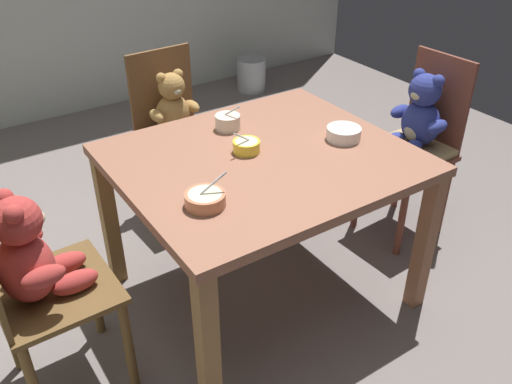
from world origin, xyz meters
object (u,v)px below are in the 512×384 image
teddy_chair_near_right (417,130)px  teddy_chair_far_center (175,119)px  porridge_bowl_yellow_center (246,146)px  dining_table (263,175)px  metal_pail (251,75)px  teddy_chair_near_left (33,269)px  porridge_bowl_white_near_right (344,133)px  porridge_bowl_terracotta_near_left (205,199)px  porridge_bowl_cream_far_center (228,122)px

teddy_chair_near_right → teddy_chair_far_center: (-0.91, 0.85, -0.03)m
teddy_chair_near_right → porridge_bowl_yellow_center: 0.99m
dining_table → metal_pail: (1.35, 2.15, -0.49)m
teddy_chair_near_left → porridge_bowl_white_near_right: size_ratio=5.89×
porridge_bowl_terracotta_near_left → porridge_bowl_yellow_center: (0.33, 0.26, -0.00)m
porridge_bowl_yellow_center → porridge_bowl_white_near_right: porridge_bowl_yellow_center is taller
teddy_chair_far_center → porridge_bowl_white_near_right: bearing=17.5°
teddy_chair_near_left → metal_pail: 3.18m
teddy_chair_near_right → porridge_bowl_cream_far_center: size_ratio=7.84×
dining_table → porridge_bowl_white_near_right: (0.37, -0.07, 0.12)m
dining_table → teddy_chair_near_right: teddy_chair_near_right is taller
dining_table → porridge_bowl_yellow_center: 0.14m
dining_table → teddy_chair_near_left: (-0.94, -0.01, -0.06)m
teddy_chair_near_left → porridge_bowl_cream_far_center: size_ratio=7.20×
teddy_chair_near_left → porridge_bowl_cream_far_center: teddy_chair_near_left is taller
porridge_bowl_yellow_center → porridge_bowl_cream_far_center: porridge_bowl_cream_far_center is taller
porridge_bowl_white_near_right → porridge_bowl_yellow_center: bearing=162.0°
teddy_chair_near_left → metal_pail: size_ratio=3.13×
teddy_chair_near_left → teddy_chair_near_right: bearing=-0.8°
teddy_chair_far_center → porridge_bowl_terracotta_near_left: size_ratio=5.83×
teddy_chair_near_right → teddy_chair_far_center: size_ratio=1.05×
dining_table → porridge_bowl_yellow_center: bearing=121.0°
teddy_chair_far_center → porridge_bowl_yellow_center: teddy_chair_far_center is taller
teddy_chair_far_center → metal_pail: size_ratio=3.25×
porridge_bowl_terracotta_near_left → metal_pail: 2.97m
teddy_chair_near_right → metal_pail: size_ratio=3.41×
teddy_chair_near_left → porridge_bowl_terracotta_near_left: (0.57, -0.18, 0.17)m
teddy_chair_far_center → porridge_bowl_terracotta_near_left: 1.14m
teddy_chair_near_right → porridge_bowl_terracotta_near_left: teddy_chair_near_right is taller
porridge_bowl_cream_far_center → teddy_chair_near_left: bearing=-162.4°
porridge_bowl_cream_far_center → porridge_bowl_white_near_right: bearing=-45.2°
teddy_chair_near_right → porridge_bowl_yellow_center: size_ratio=7.82×
porridge_bowl_yellow_center → metal_pail: size_ratio=0.44×
teddy_chair_far_center → teddy_chair_near_right: bearing=44.0°
porridge_bowl_white_near_right → teddy_chair_far_center: bearing=110.5°
dining_table → teddy_chair_near_right: (0.93, 0.01, -0.05)m
metal_pail → porridge_bowl_yellow_center: bearing=-123.6°
teddy_chair_far_center → porridge_bowl_cream_far_center: size_ratio=7.46×
dining_table → teddy_chair_near_left: size_ratio=1.34×
dining_table → porridge_bowl_white_near_right: 0.39m
porridge_bowl_white_near_right → porridge_bowl_cream_far_center: bearing=134.8°
teddy_chair_near_left → porridge_bowl_yellow_center: 0.92m
dining_table → metal_pail: size_ratio=4.19×
teddy_chair_near_right → teddy_chair_near_left: size_ratio=1.09×
teddy_chair_far_center → metal_pail: 1.90m
dining_table → porridge_bowl_yellow_center: size_ratio=9.60×
teddy_chair_near_left → porridge_bowl_white_near_right: teddy_chair_near_left is taller
teddy_chair_far_center → porridge_bowl_white_near_right: 1.01m
dining_table → teddy_chair_near_left: 0.94m
dining_table → metal_pail: bearing=57.9°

